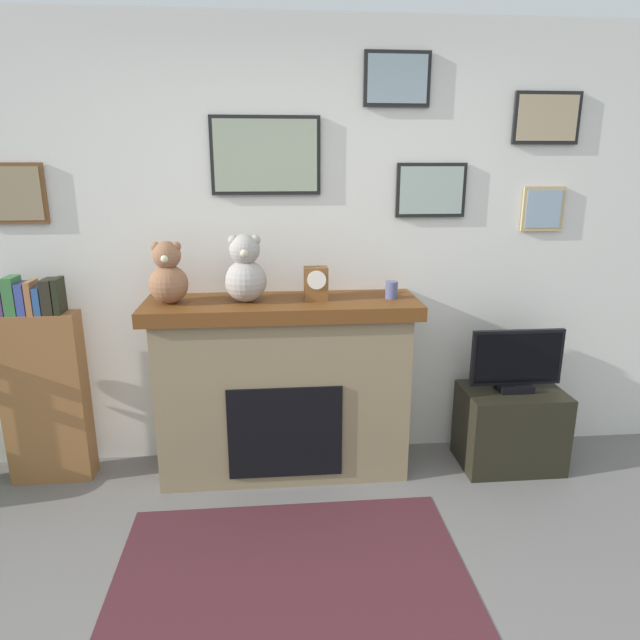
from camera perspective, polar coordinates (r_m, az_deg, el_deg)
back_wall at (r=3.40m, az=-1.74°, el=7.15°), size 5.20×0.15×2.60m
fireplace at (r=3.33m, az=-3.75°, el=-6.79°), size 1.55×0.50×1.07m
bookshelf at (r=3.59m, az=-26.36°, el=-6.35°), size 0.46×0.16×1.22m
tv_stand at (r=3.68m, az=18.83°, el=-10.36°), size 0.60×0.40×0.49m
television at (r=3.52m, az=19.45°, el=-4.07°), size 0.55×0.14×0.38m
area_rug at (r=2.83m, az=-2.97°, el=-24.02°), size 1.62×1.02×0.01m
candle_jar at (r=3.21m, az=7.31°, el=3.07°), size 0.07×0.07×0.10m
mantel_clock at (r=3.14m, az=-0.42°, el=3.75°), size 0.13×0.10×0.19m
teddy_bear_brown at (r=3.16m, az=-15.26°, el=4.40°), size 0.21×0.21×0.34m
teddy_bear_cream at (r=3.11m, az=-7.63°, el=4.92°), size 0.23×0.23×0.38m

